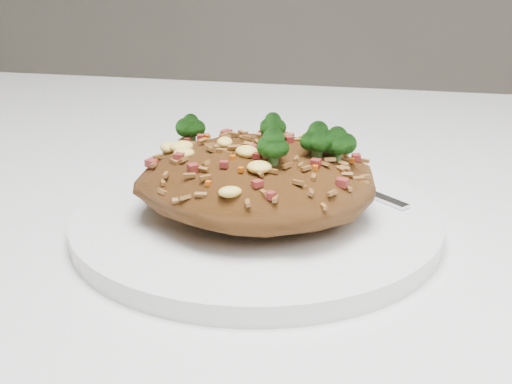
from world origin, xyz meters
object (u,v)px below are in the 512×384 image
at_px(dining_table, 171,295).
at_px(plate, 256,221).
at_px(fork, 334,179).
at_px(fried_rice, 257,169).

distance_m(dining_table, plate, 0.14).
distance_m(plate, fork, 0.09).
bearing_deg(fried_rice, plate, -160.03).
relative_size(dining_table, plate, 4.65).
bearing_deg(dining_table, fork, 8.93).
bearing_deg(fork, plate, -83.02).
height_order(plate, fried_rice, fried_rice).
bearing_deg(fork, fried_rice, -82.71).
distance_m(dining_table, fried_rice, 0.17).
relative_size(dining_table, fork, 9.07).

